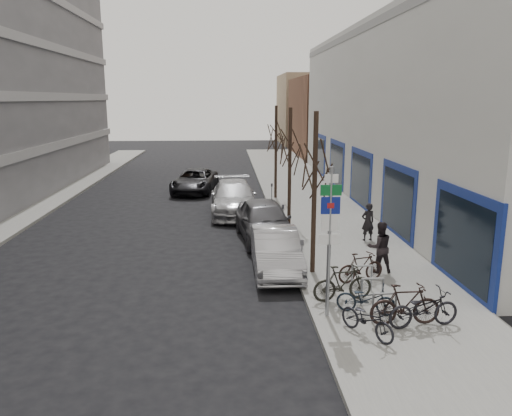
{
  "coord_description": "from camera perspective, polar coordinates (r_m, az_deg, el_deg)",
  "views": [
    {
      "loc": [
        -0.24,
        -12.4,
        5.88
      ],
      "look_at": [
        0.79,
        5.24,
        2.0
      ],
      "focal_mm": 35.0,
      "sensor_mm": 36.0,
      "label": 1
    }
  ],
  "objects": [
    {
      "name": "meter_back",
      "position": [
        26.97,
        1.81,
        1.78
      ],
      "size": [
        0.1,
        0.08,
        1.27
      ],
      "color": "gray",
      "rests_on": "sidewalk_east"
    },
    {
      "name": "bike_mid_inner",
      "position": [
        14.73,
        9.88,
        -8.42
      ],
      "size": [
        1.85,
        0.79,
        1.09
      ],
      "primitive_type": "imported",
      "rotation": [
        0.0,
        0.0,
        1.71
      ],
      "color": "black",
      "rests_on": "sidewalk_east"
    },
    {
      "name": "parked_car_mid",
      "position": [
        21.02,
        0.96,
        -1.43
      ],
      "size": [
        2.57,
        5.25,
        1.72
      ],
      "primitive_type": "imported",
      "rotation": [
        0.0,
        0.0,
        0.11
      ],
      "color": "#4B4A4F",
      "rests_on": "ground"
    },
    {
      "name": "pedestrian_far",
      "position": [
        17.24,
        13.95,
        -4.32
      ],
      "size": [
        0.68,
        0.49,
        1.77
      ],
      "primitive_type": "imported",
      "rotation": [
        0.0,
        0.0,
        3.22
      ],
      "color": "black",
      "rests_on": "sidewalk_east"
    },
    {
      "name": "tree_far",
      "position": [
        29.1,
        2.3,
        8.88
      ],
      "size": [
        1.8,
        1.8,
        5.5
      ],
      "color": "black",
      "rests_on": "ground"
    },
    {
      "name": "bike_rack",
      "position": [
        14.59,
        13.15,
        -8.94
      ],
      "size": [
        0.66,
        2.26,
        0.83
      ],
      "color": "gray",
      "rests_on": "sidewalk_east"
    },
    {
      "name": "pedestrian_near",
      "position": [
        20.97,
        12.66,
        -1.56
      ],
      "size": [
        0.64,
        0.5,
        1.57
      ],
      "primitive_type": "imported",
      "rotation": [
        0.0,
        0.0,
        3.37
      ],
      "color": "black",
      "rests_on": "sidewalk_east"
    },
    {
      "name": "bike_near_right",
      "position": [
        13.59,
        16.69,
        -10.49
      ],
      "size": [
        1.89,
        0.61,
        1.14
      ],
      "primitive_type": "imported",
      "rotation": [
        0.0,
        0.0,
        1.6
      ],
      "color": "black",
      "rests_on": "sidewalk_east"
    },
    {
      "name": "ground",
      "position": [
        13.73,
        -2.06,
        -12.98
      ],
      "size": [
        120.0,
        120.0,
        0.0
      ],
      "primitive_type": "plane",
      "color": "black",
      "rests_on": "ground"
    },
    {
      "name": "parked_car_front",
      "position": [
        17.32,
        2.26,
        -4.92
      ],
      "size": [
        1.58,
        4.46,
        1.47
      ],
      "primitive_type": "imported",
      "rotation": [
        0.0,
        0.0,
        0.01
      ],
      "color": "#AEAEB3",
      "rests_on": "ground"
    },
    {
      "name": "bike_mid_curb",
      "position": [
        14.05,
        12.5,
        -9.82
      ],
      "size": [
        1.68,
        1.01,
        0.98
      ],
      "primitive_type": "imported",
      "rotation": [
        0.0,
        0.0,
        1.22
      ],
      "color": "black",
      "rests_on": "sidewalk_east"
    },
    {
      "name": "tree_near",
      "position": [
        16.25,
        6.79,
        6.02
      ],
      "size": [
        1.8,
        1.8,
        5.5
      ],
      "color": "black",
      "rests_on": "ground"
    },
    {
      "name": "meter_front",
      "position": [
        16.36,
        5.25,
        -5.33
      ],
      "size": [
        0.1,
        0.08,
        1.27
      ],
      "color": "gray",
      "rests_on": "sidewalk_east"
    },
    {
      "name": "bike_far_inner",
      "position": [
        16.31,
        11.9,
        -6.6
      ],
      "size": [
        1.71,
        0.96,
        1.0
      ],
      "primitive_type": "imported",
      "rotation": [
        0.0,
        0.0,
        1.88
      ],
      "color": "black",
      "rests_on": "sidewalk_east"
    },
    {
      "name": "tan_building_far",
      "position": [
        68.81,
        8.35,
        11.12
      ],
      "size": [
        13.0,
        12.0,
        9.0
      ],
      "primitive_type": "cube",
      "color": "#937A5B",
      "rests_on": "ground"
    },
    {
      "name": "sidewalk_east",
      "position": [
        23.63,
        8.35,
        -1.97
      ],
      "size": [
        5.0,
        70.0,
        0.15
      ],
      "primitive_type": "cube",
      "color": "slate",
      "rests_on": "ground"
    },
    {
      "name": "bike_near_left",
      "position": [
        12.81,
        12.62,
        -12.0
      ],
      "size": [
        1.33,
        1.66,
        1.01
      ],
      "primitive_type": "imported",
      "rotation": [
        0.0,
        0.0,
        0.58
      ],
      "color": "black",
      "rests_on": "sidewalk_east"
    },
    {
      "name": "highway_sign_pole",
      "position": [
        13.13,
        8.4,
        -2.87
      ],
      "size": [
        0.55,
        0.1,
        4.2
      ],
      "color": "gray",
      "rests_on": "ground"
    },
    {
      "name": "tree_mid",
      "position": [
        22.65,
        3.92,
        7.86
      ],
      "size": [
        1.8,
        1.8,
        5.5
      ],
      "color": "black",
      "rests_on": "ground"
    },
    {
      "name": "meter_mid",
      "position": [
        21.62,
        3.11,
        -0.91
      ],
      "size": [
        0.1,
        0.08,
        1.27
      ],
      "color": "gray",
      "rests_on": "sidewalk_east"
    },
    {
      "name": "parked_car_back",
      "position": [
        25.93,
        -2.56,
        1.17
      ],
      "size": [
        2.47,
        5.84,
        1.68
      ],
      "primitive_type": "imported",
      "rotation": [
        0.0,
        0.0,
        0.02
      ],
      "color": "#A2A2A7",
      "rests_on": "ground"
    },
    {
      "name": "brick_building_far",
      "position": [
        54.08,
        11.02,
        10.18
      ],
      "size": [
        12.0,
        14.0,
        8.0
      ],
      "primitive_type": "cube",
      "color": "brown",
      "rests_on": "ground"
    },
    {
      "name": "bike_far_curb",
      "position": [
        13.62,
        18.62,
        -10.51
      ],
      "size": [
        1.97,
        0.85,
        1.17
      ],
      "primitive_type": "imported",
      "rotation": [
        0.0,
        0.0,
        1.72
      ],
      "color": "black",
      "rests_on": "sidewalk_east"
    },
    {
      "name": "lane_car",
      "position": [
        32.21,
        -7.0,
        3.1
      ],
      "size": [
        3.11,
        5.56,
        1.47
      ],
      "primitive_type": "imported",
      "rotation": [
        0.0,
        0.0,
        -0.13
      ],
      "color": "black",
      "rests_on": "ground"
    }
  ]
}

